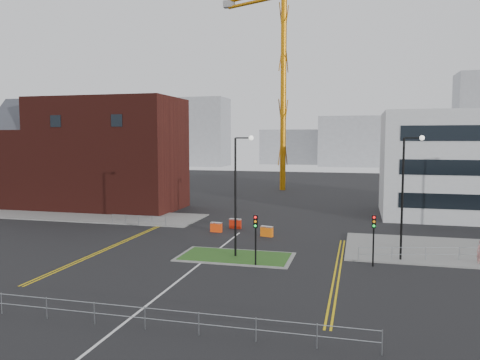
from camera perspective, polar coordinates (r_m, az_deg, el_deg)
The scene contains 23 objects.
ground at distance 29.14m, azimuth -8.64°, elevation -12.88°, with size 200.00×200.00×0.00m, color black.
pavement_left at distance 57.36m, azimuth -18.53°, elevation -4.10°, with size 28.00×8.00×0.12m, color slate.
island_kerb at distance 35.78m, azimuth -0.56°, elevation -9.35°, with size 8.60×4.60×0.08m, color slate.
grass_island at distance 35.78m, azimuth -0.56°, elevation -9.32°, with size 8.00×4.00×0.12m, color #214D19.
brick_building at distance 63.36m, azimuth -18.02°, elevation 2.93°, with size 24.20×10.07×14.24m.
tower_crane at distance 80.44m, azimuth 9.01°, elevation 17.52°, with size 48.96×22.15×38.20m.
streetlamp_island at distance 34.78m, azimuth -0.22°, elevation -0.77°, with size 1.46×0.36×9.18m.
streetlamp_right_near at distance 35.81m, azimuth 19.56°, elevation -0.89°, with size 1.46×0.36×9.18m.
traffic_light_island at distance 32.85m, azimuth 1.92°, elevation -6.14°, with size 0.28×0.33×3.65m.
traffic_light_right at distance 34.09m, azimuth 15.99°, elevation -5.92°, with size 0.28×0.33×3.65m.
railing_front at distance 23.79m, azimuth -14.51°, elevation -15.19°, with size 24.05×0.05×1.10m.
railing_left at distance 49.39m, azimuth -12.26°, elevation -4.61°, with size 6.05×0.05×1.10m.
centre_line at distance 30.90m, azimuth -7.16°, elevation -11.80°, with size 0.15×30.00×0.01m, color silver.
yellow_left_a at distance 41.67m, azimuth -14.73°, elevation -7.49°, with size 0.12×24.00×0.01m, color gold.
yellow_left_b at distance 41.53m, azimuth -14.36°, elevation -7.53°, with size 0.12×24.00×0.01m, color gold.
yellow_right_a at distance 32.76m, azimuth 11.52°, elevation -10.88°, with size 0.12×20.00×0.01m, color gold.
yellow_right_b at distance 32.75m, azimuth 12.05°, elevation -10.90°, with size 0.12×20.00×0.01m, color gold.
skyline_a at distance 154.15m, azimuth -4.95°, elevation 5.83°, with size 18.00×12.00×22.00m, color gray.
skyline_b at distance 155.49m, azimuth 14.07°, elevation 4.58°, with size 24.00×12.00×16.00m, color gray.
skyline_d at distance 166.59m, azimuth 7.86°, elevation 4.02°, with size 30.00×12.00×12.00m, color gray.
barrier_left at distance 45.11m, azimuth -2.92°, elevation -5.72°, with size 1.15×0.48×0.94m.
barrier_mid at distance 43.10m, azimuth 3.28°, elevation -6.22°, with size 1.19×0.63×0.96m.
barrier_right at distance 46.78m, azimuth -0.58°, elevation -5.29°, with size 1.22×0.55×0.99m.
Camera 1 is at (10.93, -25.48, 8.96)m, focal length 35.00 mm.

